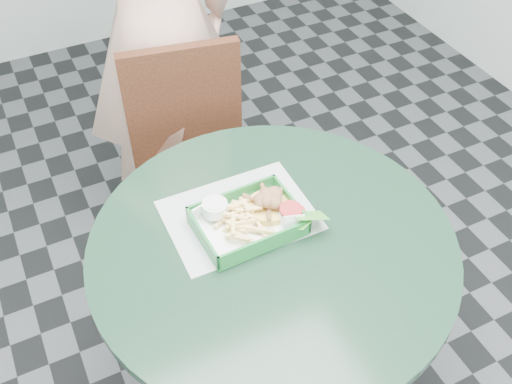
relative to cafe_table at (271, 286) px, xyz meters
name	(u,v)px	position (x,y,z in m)	size (l,w,h in m)	color
cafe_table	(271,286)	(0.00, 0.00, 0.00)	(0.95, 0.95, 0.75)	black
dining_chair	(198,159)	(0.03, 0.63, -0.05)	(0.40, 0.40, 0.93)	#4F2F22
placemat	(239,220)	(-0.04, 0.12, 0.17)	(0.38, 0.29, 0.00)	#A9B5B1
food_basket	(248,229)	(-0.04, 0.07, 0.19)	(0.26, 0.19, 0.05)	#1E7732
crab_sandwich	(269,207)	(0.03, 0.09, 0.22)	(0.12, 0.12, 0.07)	#DFBC50
fries_pile	(240,224)	(-0.06, 0.08, 0.21)	(0.11, 0.13, 0.05)	#FFD47B
sauce_ramekin	(216,212)	(-0.10, 0.13, 0.22)	(0.07, 0.07, 0.04)	white
garnish_cup	(296,222)	(0.08, 0.02, 0.21)	(0.11, 0.10, 0.04)	white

